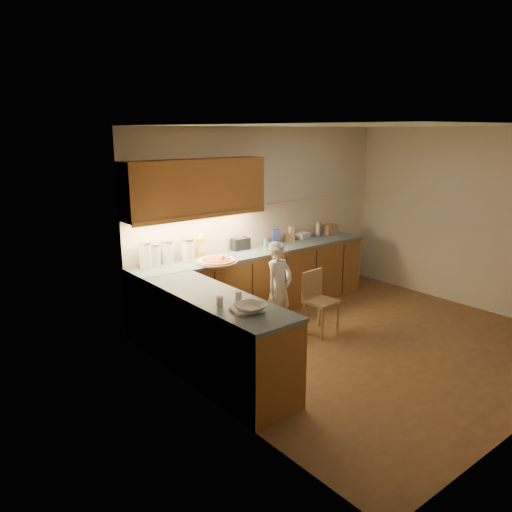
{
  "coord_description": "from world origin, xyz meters",
  "views": [
    {
      "loc": [
        -4.64,
        -3.57,
        2.56
      ],
      "look_at": [
        -0.8,
        1.2,
        1.0
      ],
      "focal_mm": 35.0,
      "sensor_mm": 36.0,
      "label": 1
    }
  ],
  "objects_px": {
    "wooden_chair": "(318,297)",
    "oil_jug": "(201,247)",
    "pizza_on_board": "(217,261)",
    "child": "(279,288)",
    "toaster": "(240,244)"
  },
  "relations": [
    {
      "from": "oil_jug",
      "to": "toaster",
      "type": "height_order",
      "value": "oil_jug"
    },
    {
      "from": "oil_jug",
      "to": "toaster",
      "type": "bearing_deg",
      "value": 0.24
    },
    {
      "from": "child",
      "to": "toaster",
      "type": "bearing_deg",
      "value": 72.71
    },
    {
      "from": "wooden_chair",
      "to": "toaster",
      "type": "bearing_deg",
      "value": 101.26
    },
    {
      "from": "child",
      "to": "oil_jug",
      "type": "distance_m",
      "value": 1.18
    },
    {
      "from": "pizza_on_board",
      "to": "toaster",
      "type": "xyz_separation_m",
      "value": [
        0.66,
        0.38,
        0.06
      ]
    },
    {
      "from": "pizza_on_board",
      "to": "oil_jug",
      "type": "relative_size",
      "value": 1.75
    },
    {
      "from": "pizza_on_board",
      "to": "oil_jug",
      "type": "xyz_separation_m",
      "value": [
        0.01,
        0.38,
        0.12
      ]
    },
    {
      "from": "child",
      "to": "wooden_chair",
      "type": "distance_m",
      "value": 0.52
    },
    {
      "from": "child",
      "to": "wooden_chair",
      "type": "height_order",
      "value": "child"
    },
    {
      "from": "wooden_chair",
      "to": "oil_jug",
      "type": "distance_m",
      "value": 1.66
    },
    {
      "from": "pizza_on_board",
      "to": "wooden_chair",
      "type": "distance_m",
      "value": 1.37
    },
    {
      "from": "toaster",
      "to": "pizza_on_board",
      "type": "bearing_deg",
      "value": -147.13
    },
    {
      "from": "pizza_on_board",
      "to": "toaster",
      "type": "bearing_deg",
      "value": 29.82
    },
    {
      "from": "oil_jug",
      "to": "toaster",
      "type": "xyz_separation_m",
      "value": [
        0.66,
        0.0,
        -0.06
      ]
    }
  ]
}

